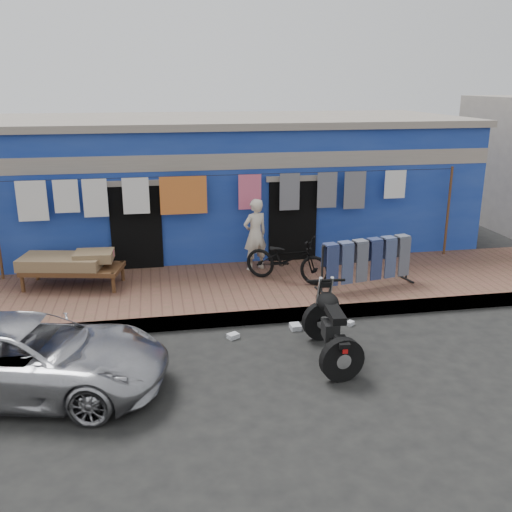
{
  "coord_description": "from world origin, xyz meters",
  "views": [
    {
      "loc": [
        -1.79,
        -7.84,
        4.21
      ],
      "look_at": [
        0.0,
        2.0,
        1.15
      ],
      "focal_mm": 40.0,
      "sensor_mm": 36.0,
      "label": 1
    }
  ],
  "objects_px": {
    "charpoy": "(73,270)",
    "jeans_rack": "(366,262)",
    "bicycle": "(287,254)",
    "car": "(29,356)",
    "seated_person": "(255,235)",
    "motorcycle": "(332,325)"
  },
  "relations": [
    {
      "from": "car",
      "to": "jeans_rack",
      "type": "bearing_deg",
      "value": -53.12
    },
    {
      "from": "charpoy",
      "to": "car",
      "type": "bearing_deg",
      "value": -92.47
    },
    {
      "from": "seated_person",
      "to": "charpoy",
      "type": "bearing_deg",
      "value": -15.96
    },
    {
      "from": "motorcycle",
      "to": "bicycle",
      "type": "bearing_deg",
      "value": 94.52
    },
    {
      "from": "charpoy",
      "to": "jeans_rack",
      "type": "relative_size",
      "value": 1.02
    },
    {
      "from": "charpoy",
      "to": "motorcycle",
      "type": "bearing_deg",
      "value": -39.05
    },
    {
      "from": "motorcycle",
      "to": "jeans_rack",
      "type": "height_order",
      "value": "jeans_rack"
    },
    {
      "from": "bicycle",
      "to": "jeans_rack",
      "type": "height_order",
      "value": "bicycle"
    },
    {
      "from": "seated_person",
      "to": "motorcycle",
      "type": "relative_size",
      "value": 0.86
    },
    {
      "from": "bicycle",
      "to": "motorcycle",
      "type": "bearing_deg",
      "value": -145.88
    },
    {
      "from": "bicycle",
      "to": "motorcycle",
      "type": "xyz_separation_m",
      "value": [
        -0.0,
        -3.03,
        -0.26
      ]
    },
    {
      "from": "seated_person",
      "to": "motorcycle",
      "type": "distance_m",
      "value": 3.96
    },
    {
      "from": "jeans_rack",
      "to": "motorcycle",
      "type": "bearing_deg",
      "value": -121.38
    },
    {
      "from": "seated_person",
      "to": "bicycle",
      "type": "height_order",
      "value": "seated_person"
    },
    {
      "from": "car",
      "to": "bicycle",
      "type": "xyz_separation_m",
      "value": [
        4.47,
        3.25,
        0.28
      ]
    },
    {
      "from": "car",
      "to": "jeans_rack",
      "type": "xyz_separation_m",
      "value": [
        5.95,
        2.66,
        0.2
      ]
    },
    {
      "from": "seated_person",
      "to": "bicycle",
      "type": "distance_m",
      "value": 1.04
    },
    {
      "from": "car",
      "to": "motorcycle",
      "type": "distance_m",
      "value": 4.47
    },
    {
      "from": "car",
      "to": "seated_person",
      "type": "relative_size",
      "value": 2.49
    },
    {
      "from": "car",
      "to": "charpoy",
      "type": "xyz_separation_m",
      "value": [
        0.16,
        3.71,
        0.04
      ]
    },
    {
      "from": "car",
      "to": "bicycle",
      "type": "height_order",
      "value": "bicycle"
    },
    {
      "from": "car",
      "to": "bicycle",
      "type": "relative_size",
      "value": 2.18
    }
  ]
}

